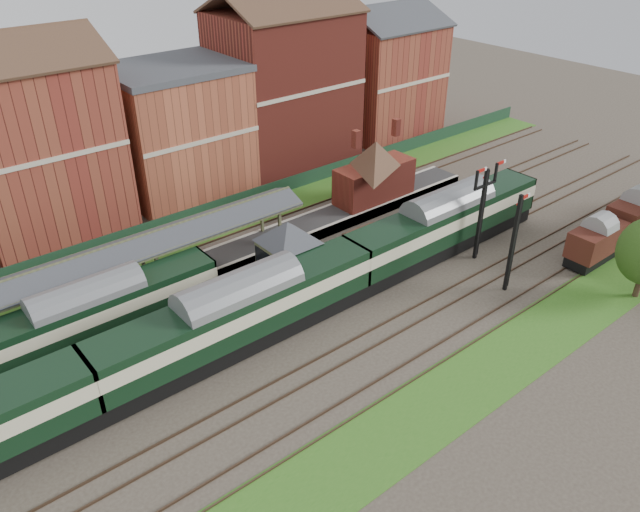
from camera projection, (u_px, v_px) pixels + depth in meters
ground at (347, 296)px, 47.13m from camera, size 160.00×160.00×0.00m
grass_back at (233, 221)px, 57.75m from camera, size 90.00×4.50×0.06m
grass_front at (473, 379)px, 39.14m from camera, size 90.00×5.00×0.06m
fence at (221, 206)px, 58.71m from camera, size 90.00×0.12×1.50m
platform at (222, 261)px, 50.63m from camera, size 55.00×3.40×1.00m
signal_box at (288, 256)px, 46.02m from camera, size 5.40×5.40×6.00m
brick_hut at (366, 245)px, 51.41m from camera, size 3.20×2.64×2.94m
station_building at (375, 169)px, 58.14m from camera, size 8.10×8.10×5.90m
canopy at (146, 240)px, 45.27m from camera, size 26.00×3.89×4.08m
semaphore_bracket at (482, 208)px, 49.68m from camera, size 3.60×0.25×8.18m
semaphore_siding at (513, 242)px, 45.83m from camera, size 1.23×0.25×8.00m
town_backdrop at (175, 124)px, 60.08m from camera, size 69.00×10.00×16.00m
dmu_train at (241, 313)px, 40.64m from camera, size 60.83×3.19×4.67m
platform_railcar at (91, 315)px, 41.02m from camera, size 17.78×2.80×4.09m
goods_van_a at (596, 241)px, 50.55m from camera, size 5.47×2.37×3.32m
goods_van_b at (636, 216)px, 53.94m from camera, size 6.24×2.70×3.79m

